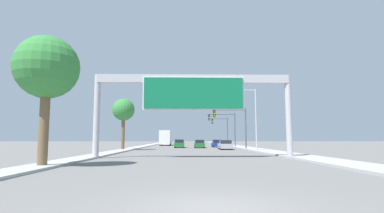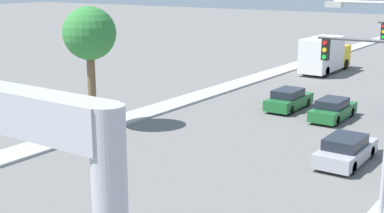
{
  "view_description": "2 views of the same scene",
  "coord_description": "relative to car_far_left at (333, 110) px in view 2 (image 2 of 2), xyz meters",
  "views": [
    {
      "loc": [
        -0.66,
        -7.44,
        1.69
      ],
      "look_at": [
        0.0,
        23.45,
        4.96
      ],
      "focal_mm": 28.0,
      "sensor_mm": 36.0,
      "label": 1
    },
    {
      "loc": [
        13.29,
        12.78,
        8.83
      ],
      "look_at": [
        -1.88,
        34.53,
        2.44
      ],
      "focal_mm": 50.0,
      "sensor_mm": 36.0,
      "label": 2
    }
  ],
  "objects": [
    {
      "name": "street_lamp_right",
      "position": [
        6.51,
        -13.42,
        4.2
      ],
      "size": [
        2.64,
        0.28,
        8.16
      ],
      "color": "#B2B2B7",
      "rests_on": "ground"
    },
    {
      "name": "car_near_center",
      "position": [
        3.5,
        -7.6,
        0.0
      ],
      "size": [
        1.81,
        4.45,
        1.38
      ],
      "color": "#A5A8AD",
      "rests_on": "ground"
    },
    {
      "name": "truck_box_primary",
      "position": [
        -7.0,
        16.4,
        1.07
      ],
      "size": [
        2.38,
        7.79,
        3.4
      ],
      "color": "yellow",
      "rests_on": "ground"
    },
    {
      "name": "car_far_right",
      "position": [
        -3.5,
        0.94,
        0.02
      ],
      "size": [
        1.75,
        4.43,
        1.44
      ],
      "color": "#1E662D",
      "rests_on": "ground"
    },
    {
      "name": "car_far_left",
      "position": [
        0.0,
        0.0,
        0.0
      ],
      "size": [
        1.71,
        4.33,
        1.38
      ],
      "color": "#1E662D",
      "rests_on": "ground"
    },
    {
      "name": "palm_tree_background",
      "position": [
        -11.23,
        -10.07,
        4.93
      ],
      "size": [
        3.13,
        3.13,
        7.27
      ],
      "color": "brown",
      "rests_on": "ground"
    },
    {
      "name": "median_strip_left",
      "position": [
        -10.75,
        14.96,
        -0.58
      ],
      "size": [
        2.0,
        120.0,
        0.15
      ],
      "color": "#AAAAAA",
      "rests_on": "ground"
    }
  ]
}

